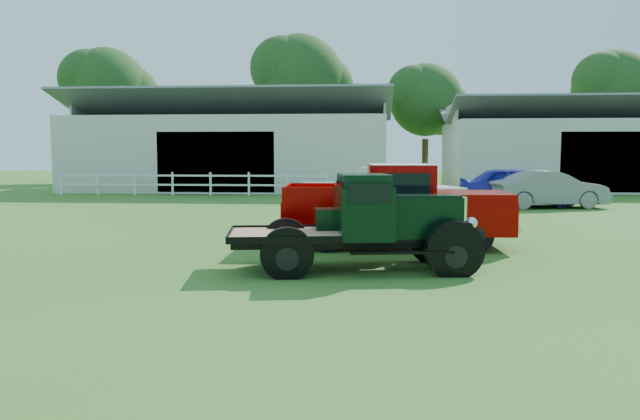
# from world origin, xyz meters

# --- Properties ---
(ground) EXTENTS (120.00, 120.00, 0.00)m
(ground) POSITION_xyz_m (0.00, 0.00, 0.00)
(ground) COLOR #38661D
(shed_left) EXTENTS (18.80, 10.20, 5.60)m
(shed_left) POSITION_xyz_m (-7.00, 26.00, 2.80)
(shed_left) COLOR beige
(shed_left) RESTS_ON ground
(shed_right) EXTENTS (16.80, 9.20, 5.20)m
(shed_right) POSITION_xyz_m (14.00, 27.00, 2.60)
(shed_right) COLOR beige
(shed_right) RESTS_ON ground
(fence_rail) EXTENTS (14.20, 0.16, 1.20)m
(fence_rail) POSITION_xyz_m (-8.00, 20.00, 0.60)
(fence_rail) COLOR white
(fence_rail) RESTS_ON ground
(tree_a) EXTENTS (6.30, 6.30, 10.50)m
(tree_a) POSITION_xyz_m (-18.00, 33.00, 5.25)
(tree_a) COLOR #183912
(tree_a) RESTS_ON ground
(tree_b) EXTENTS (6.90, 6.90, 11.50)m
(tree_b) POSITION_xyz_m (-4.00, 34.00, 5.75)
(tree_b) COLOR #183912
(tree_b) RESTS_ON ground
(tree_c) EXTENTS (5.40, 5.40, 9.00)m
(tree_c) POSITION_xyz_m (5.00, 33.00, 4.50)
(tree_c) COLOR #183912
(tree_c) RESTS_ON ground
(tree_d) EXTENTS (6.00, 6.00, 10.00)m
(tree_d) POSITION_xyz_m (18.00, 34.00, 5.00)
(tree_d) COLOR #183912
(tree_d) RESTS_ON ground
(vintage_flatbed) EXTENTS (4.82, 2.50, 1.82)m
(vintage_flatbed) POSITION_xyz_m (1.01, 0.26, 0.91)
(vintage_flatbed) COLOR black
(vintage_flatbed) RESTS_ON ground
(red_pickup) EXTENTS (5.48, 2.27, 1.97)m
(red_pickup) POSITION_xyz_m (1.81, 3.21, 0.99)
(red_pickup) COLOR #960100
(red_pickup) RESTS_ON ground
(white_pickup) EXTENTS (5.11, 3.17, 1.75)m
(white_pickup) POSITION_xyz_m (1.60, 6.96, 0.88)
(white_pickup) COLOR beige
(white_pickup) RESTS_ON ground
(misc_car_blue) EXTENTS (4.94, 2.27, 1.64)m
(misc_car_blue) POSITION_xyz_m (7.28, 14.87, 0.82)
(misc_car_blue) COLOR #2926A8
(misc_car_blue) RESTS_ON ground
(misc_car_grey) EXTENTS (4.75, 2.46, 1.49)m
(misc_car_grey) POSITION_xyz_m (8.29, 14.01, 0.75)
(misc_car_grey) COLOR slate
(misc_car_grey) RESTS_ON ground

